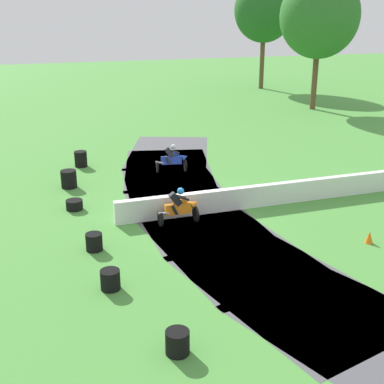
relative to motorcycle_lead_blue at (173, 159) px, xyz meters
name	(u,v)px	position (x,y,z in m)	size (l,w,h in m)	color
ground_plane	(193,214)	(-0.71, -5.68, -0.65)	(120.00, 120.00, 0.00)	#4C933D
track_asphalt	(210,212)	(0.04, -5.66, -0.65)	(7.60, 26.52, 0.01)	#515156
safety_barrier	(300,191)	(4.08, -5.55, -0.20)	(0.30, 15.84, 0.90)	white
motorcycle_lead_blue	(173,159)	(0.00, 0.00, 0.00)	(1.71, 0.88, 1.43)	black
motorcycle_chase_orange	(180,207)	(-1.43, -6.35, 0.01)	(1.68, 0.73, 1.42)	black
tire_stack_near	(81,159)	(-4.29, 2.19, -0.25)	(0.63, 0.63, 0.80)	black
tire_stack_mid_a	(69,179)	(-5.14, -0.94, -0.25)	(0.71, 0.71, 0.80)	black
tire_stack_mid_b	(74,205)	(-5.15, -3.77, -0.45)	(0.68, 0.68, 0.40)	black
tire_stack_far	(94,242)	(-4.83, -7.75, -0.35)	(0.57, 0.57, 0.60)	black
tire_stack_extra_a	(110,280)	(-4.69, -10.46, -0.35)	(0.58, 0.58, 0.60)	black
tire_stack_extra_b	(177,342)	(-3.61, -13.90, -0.35)	(0.59, 0.59, 0.60)	black
traffic_cone	(369,237)	(4.41, -9.99, -0.43)	(0.28, 0.28, 0.44)	orange
tree_far_right	(264,10)	(15.45, 23.83, 6.68)	(5.69, 5.69, 10.34)	brown
tree_mid_rise	(320,16)	(14.92, 12.67, 6.37)	(5.99, 5.99, 10.18)	brown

